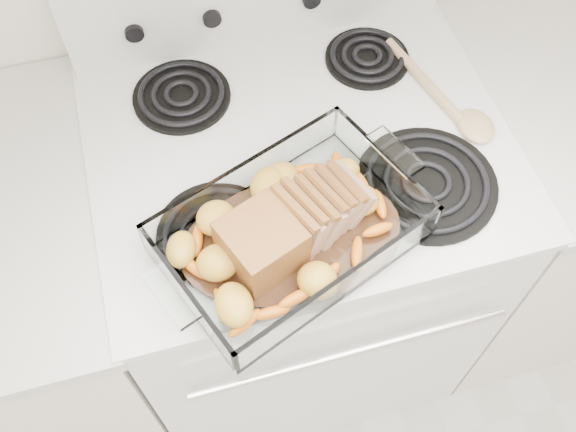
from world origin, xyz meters
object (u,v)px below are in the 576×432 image
object	(u,v)px
baking_dish	(291,235)
pork_roast	(282,228)
counter_right	(539,197)
counter_left	(23,325)
electric_range	(296,254)

from	to	relation	value
baking_dish	pork_roast	world-z (taller)	pork_roast
counter_right	baking_dish	bearing A→B (deg)	-164.18
counter_left	counter_right	xyz separation A→B (m)	(1.33, 0.00, 0.00)
counter_right	baking_dish	size ratio (longest dim) A/B	2.29
baking_dish	counter_left	bearing A→B (deg)	139.00
counter_left	pork_roast	world-z (taller)	pork_roast
electric_range	baking_dish	world-z (taller)	electric_range
counter_right	pork_roast	distance (m)	0.94
baking_dish	counter_right	bearing A→B (deg)	-5.69
counter_left	baking_dish	distance (m)	0.80
counter_right	counter_left	bearing A→B (deg)	180.00
counter_left	baking_dish	world-z (taller)	baking_dish
pork_roast	baking_dish	bearing A→B (deg)	-17.84
electric_range	pork_roast	world-z (taller)	electric_range
counter_right	electric_range	bearing A→B (deg)	179.90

